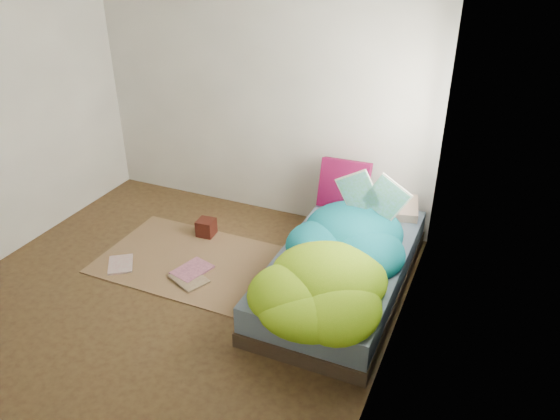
# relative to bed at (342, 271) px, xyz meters

# --- Properties ---
(ground) EXTENTS (3.50, 3.50, 0.00)m
(ground) POSITION_rel_bed_xyz_m (-1.22, -0.72, -0.17)
(ground) COLOR #3E2818
(ground) RESTS_ON ground
(room_walls) EXTENTS (3.54, 3.54, 2.62)m
(room_walls) POSITION_rel_bed_xyz_m (-1.21, -0.71, 1.46)
(room_walls) COLOR beige
(room_walls) RESTS_ON ground
(bed) EXTENTS (1.00, 2.00, 0.34)m
(bed) POSITION_rel_bed_xyz_m (0.00, 0.00, 0.00)
(bed) COLOR #3D2C21
(bed) RESTS_ON ground
(duvet) EXTENTS (0.96, 1.84, 0.34)m
(duvet) POSITION_rel_bed_xyz_m (0.00, -0.22, 0.34)
(duvet) COLOR #07606B
(duvet) RESTS_ON bed
(rug) EXTENTS (1.60, 1.10, 0.01)m
(rug) POSITION_rel_bed_xyz_m (-1.37, -0.17, -0.16)
(rug) COLOR brown
(rug) RESTS_ON ground
(pillow_floral) EXTENTS (0.57, 0.43, 0.12)m
(pillow_floral) POSITION_rel_bed_xyz_m (0.17, 0.82, 0.23)
(pillow_floral) COLOR beige
(pillow_floral) RESTS_ON bed
(pillow_magenta) EXTENTS (0.46, 0.16, 0.45)m
(pillow_magenta) POSITION_rel_bed_xyz_m (-0.25, 0.79, 0.40)
(pillow_magenta) COLOR #4B0523
(pillow_magenta) RESTS_ON bed
(open_book) EXTENTS (0.51, 0.15, 0.31)m
(open_book) POSITION_rel_bed_xyz_m (0.11, 0.34, 0.67)
(open_book) COLOR #2B852F
(open_book) RESTS_ON duvet
(wooden_box) EXTENTS (0.17, 0.17, 0.16)m
(wooden_box) POSITION_rel_bed_xyz_m (-1.47, 0.28, -0.08)
(wooden_box) COLOR #3D120D
(wooden_box) RESTS_ON rug
(floor_book_a) EXTENTS (0.34, 0.36, 0.02)m
(floor_book_a) POSITION_rel_bed_xyz_m (-1.98, -0.55, -0.15)
(floor_book_a) COLOR beige
(floor_book_a) RESTS_ON rug
(floor_book_b) EXTENTS (0.32, 0.38, 0.03)m
(floor_book_b) POSITION_rel_bed_xyz_m (-1.38, -0.29, -0.14)
(floor_book_b) COLOR #D07897
(floor_book_b) RESTS_ON rug
(floor_book_c) EXTENTS (0.38, 0.34, 0.02)m
(floor_book_c) POSITION_rel_bed_xyz_m (-1.26, -0.54, -0.14)
(floor_book_c) COLOR tan
(floor_book_c) RESTS_ON rug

